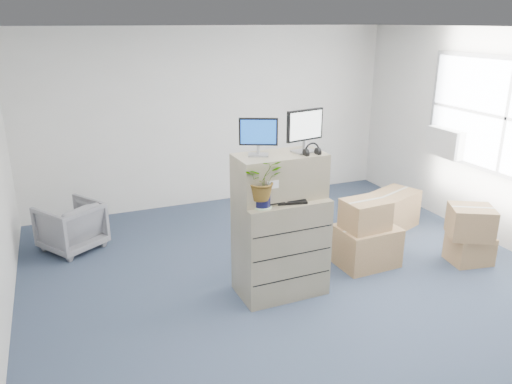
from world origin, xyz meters
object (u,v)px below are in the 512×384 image
(monitor_right, at_px, (305,128))
(filing_cabinet_lower, at_px, (281,246))
(keyboard, at_px, (284,201))
(water_bottle, at_px, (283,185))
(potted_plant, at_px, (262,185))
(office_chair, at_px, (71,224))
(monitor_left, at_px, (258,135))

(monitor_right, bearing_deg, filing_cabinet_lower, 176.18)
(keyboard, height_order, water_bottle, water_bottle)
(filing_cabinet_lower, bearing_deg, potted_plant, -152.47)
(water_bottle, relative_size, potted_plant, 0.53)
(office_chair, bearing_deg, monitor_right, 106.69)
(monitor_right, height_order, keyboard, monitor_right)
(potted_plant, bearing_deg, keyboard, 9.88)
(keyboard, distance_m, office_chair, 3.06)
(office_chair, bearing_deg, potted_plant, 96.23)
(water_bottle, relative_size, office_chair, 0.35)
(filing_cabinet_lower, relative_size, monitor_left, 2.83)
(monitor_right, distance_m, potted_plant, 0.77)
(monitor_left, bearing_deg, monitor_right, 18.81)
(monitor_left, height_order, potted_plant, monitor_left)
(monitor_left, xyz_separation_m, water_bottle, (0.28, -0.01, -0.56))
(filing_cabinet_lower, distance_m, monitor_right, 1.30)
(filing_cabinet_lower, height_order, keyboard, keyboard)
(potted_plant, height_order, office_chair, potted_plant)
(filing_cabinet_lower, distance_m, keyboard, 0.57)
(monitor_right, xyz_separation_m, potted_plant, (-0.56, -0.20, -0.48))
(monitor_right, height_order, potted_plant, monitor_right)
(filing_cabinet_lower, relative_size, keyboard, 2.40)
(filing_cabinet_lower, xyz_separation_m, keyboard, (-0.02, -0.11, 0.56))
(filing_cabinet_lower, xyz_separation_m, potted_plant, (-0.29, -0.16, 0.78))
(keyboard, bearing_deg, potted_plant, -157.17)
(monitor_left, relative_size, office_chair, 0.55)
(monitor_left, xyz_separation_m, monitor_right, (0.50, -0.04, 0.03))
(water_bottle, bearing_deg, filing_cabinet_lower, -123.25)
(keyboard, distance_m, potted_plant, 0.35)
(monitor_right, relative_size, office_chair, 0.64)
(office_chair, bearing_deg, monitor_left, 100.49)
(office_chair, bearing_deg, keyboard, 100.76)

